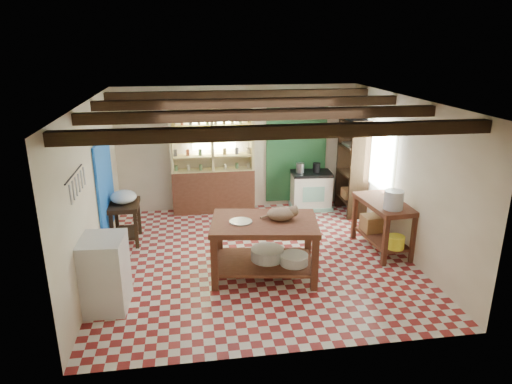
{
  "coord_description": "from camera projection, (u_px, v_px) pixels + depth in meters",
  "views": [
    {
      "loc": [
        -1.05,
        -6.82,
        3.44
      ],
      "look_at": [
        0.04,
        0.3,
        1.05
      ],
      "focal_mm": 32.0,
      "sensor_mm": 36.0,
      "label": 1
    }
  ],
  "objects": [
    {
      "name": "cat",
      "position": [
        281.0,
        214.0,
        6.81
      ],
      "size": [
        0.44,
        0.34,
        0.2
      ],
      "primitive_type": "ellipsoid",
      "rotation": [
        0.0,
        0.0,
        0.02
      ],
      "color": "#9C795B",
      "rests_on": "work_table"
    },
    {
      "name": "blue_wall_patch",
      "position": [
        105.0,
        185.0,
        7.78
      ],
      "size": [
        0.04,
        1.4,
        1.6
      ],
      "primitive_type": "cube",
      "color": "blue",
      "rests_on": "wall_left"
    },
    {
      "name": "work_table",
      "position": [
        264.0,
        248.0,
        6.93
      ],
      "size": [
        1.72,
        1.28,
        0.89
      ],
      "primitive_type": "cube",
      "rotation": [
        0.0,
        0.0,
        -0.16
      ],
      "color": "brown",
      "rests_on": "floor"
    },
    {
      "name": "window_back",
      "position": [
        214.0,
        130.0,
        9.35
      ],
      "size": [
        0.9,
        0.02,
        0.8
      ],
      "primitive_type": "cube",
      "color": "white",
      "rests_on": "wall_back"
    },
    {
      "name": "green_wall_patch",
      "position": [
        296.0,
        149.0,
        9.74
      ],
      "size": [
        1.3,
        0.04,
        2.3
      ],
      "primitive_type": "cube",
      "color": "#1F4E27",
      "rests_on": "wall_back"
    },
    {
      "name": "tall_rack",
      "position": [
        353.0,
        166.0,
        9.34
      ],
      "size": [
        0.4,
        0.86,
        2.0
      ],
      "primitive_type": "cube",
      "color": "black",
      "rests_on": "floor"
    },
    {
      "name": "wall_right",
      "position": [
        404.0,
        176.0,
        7.59
      ],
      "size": [
        0.04,
        5.0,
        2.6
      ],
      "primitive_type": "cube",
      "color": "beige",
      "rests_on": "floor"
    },
    {
      "name": "wicker_basket",
      "position": [
        374.0,
        223.0,
        8.08
      ],
      "size": [
        0.43,
        0.36,
        0.28
      ],
      "primitive_type": "cube",
      "rotation": [
        0.0,
        0.0,
        0.09
      ],
      "color": "#A27041",
      "rests_on": "right_counter"
    },
    {
      "name": "enamel_bowl",
      "position": [
        123.0,
        197.0,
        7.97
      ],
      "size": [
        0.46,
        0.46,
        0.23
      ],
      "primitive_type": "ellipsoid",
      "rotation": [
        0.0,
        0.0,
        0.01
      ],
      "color": "silver",
      "rests_on": "prep_table"
    },
    {
      "name": "ceiling_beams",
      "position": [
        256.0,
        108.0,
        6.85
      ],
      "size": [
        5.0,
        3.8,
        0.15
      ],
      "primitive_type": "cube",
      "color": "black",
      "rests_on": "ceiling"
    },
    {
      "name": "floor",
      "position": [
        256.0,
        258.0,
        7.64
      ],
      "size": [
        5.0,
        5.0,
        0.02
      ],
      "primitive_type": "cube",
      "color": "maroon",
      "rests_on": "ground"
    },
    {
      "name": "wall_back",
      "position": [
        238.0,
        148.0,
        9.57
      ],
      "size": [
        5.0,
        0.04,
        2.6
      ],
      "primitive_type": "cube",
      "color": "beige",
      "rests_on": "floor"
    },
    {
      "name": "kettle_right",
      "position": [
        317.0,
        168.0,
        9.59
      ],
      "size": [
        0.17,
        0.17,
        0.2
      ],
      "primitive_type": "cylinder",
      "rotation": [
        0.0,
        0.0,
        -0.06
      ],
      "color": "black",
      "rests_on": "stove"
    },
    {
      "name": "wall_front",
      "position": [
        292.0,
        251.0,
        4.88
      ],
      "size": [
        5.0,
        0.04,
        2.6
      ],
      "primitive_type": "cube",
      "color": "beige",
      "rests_on": "floor"
    },
    {
      "name": "window_right",
      "position": [
        379.0,
        156.0,
        8.49
      ],
      "size": [
        0.02,
        1.3,
        1.2
      ],
      "primitive_type": "cube",
      "color": "white",
      "rests_on": "wall_right"
    },
    {
      "name": "stove",
      "position": [
        311.0,
        190.0,
        9.74
      ],
      "size": [
        0.86,
        0.61,
        0.81
      ],
      "primitive_type": "cube",
      "rotation": [
        0.0,
        0.0,
        -0.06
      ],
      "color": "white",
      "rests_on": "floor"
    },
    {
      "name": "ceiling",
      "position": [
        256.0,
        100.0,
        6.82
      ],
      "size": [
        5.0,
        5.0,
        0.02
      ],
      "primitive_type": "cube",
      "color": "#4C4C51",
      "rests_on": "wall_back"
    },
    {
      "name": "right_counter",
      "position": [
        382.0,
        226.0,
        7.78
      ],
      "size": [
        0.72,
        1.28,
        0.88
      ],
      "primitive_type": "cube",
      "rotation": [
        0.0,
        0.0,
        0.09
      ],
      "color": "brown",
      "rests_on": "floor"
    },
    {
      "name": "pot_rack",
      "position": [
        303.0,
        108.0,
        9.05
      ],
      "size": [
        0.86,
        0.12,
        0.36
      ],
      "primitive_type": "cube",
      "color": "black",
      "rests_on": "ceiling"
    },
    {
      "name": "shelving_unit",
      "position": [
        213.0,
        161.0,
        9.38
      ],
      "size": [
        1.7,
        0.34,
        2.2
      ],
      "primitive_type": "cube",
      "color": "#DAC57D",
      "rests_on": "floor"
    },
    {
      "name": "steel_tray",
      "position": [
        241.0,
        222.0,
        6.74
      ],
      "size": [
        0.39,
        0.39,
        0.02
      ],
      "primitive_type": "cylinder",
      "rotation": [
        0.0,
        0.0,
        -0.16
      ],
      "color": "#ABABB3",
      "rests_on": "work_table"
    },
    {
      "name": "yellow_tub",
      "position": [
        395.0,
        242.0,
        7.4
      ],
      "size": [
        0.31,
        0.31,
        0.21
      ],
      "primitive_type": "cylinder",
      "rotation": [
        0.0,
        0.0,
        0.09
      ],
      "color": "#FFF62A",
      "rests_on": "right_counter"
    },
    {
      "name": "prep_table",
      "position": [
        126.0,
        222.0,
        8.12
      ],
      "size": [
        0.51,
        0.73,
        0.74
      ],
      "primitive_type": "cube",
      "rotation": [
        0.0,
        0.0,
        0.01
      ],
      "color": "black",
      "rests_on": "floor"
    },
    {
      "name": "basin_small",
      "position": [
        294.0,
        259.0,
        6.88
      ],
      "size": [
        0.49,
        0.49,
        0.15
      ],
      "primitive_type": "cylinder",
      "rotation": [
        0.0,
        0.0,
        -0.16
      ],
      "color": "silver",
      "rests_on": "work_table"
    },
    {
      "name": "utensil_rail",
      "position": [
        75.0,
        183.0,
        5.6
      ],
      "size": [
        0.06,
        0.9,
        0.28
      ],
      "primitive_type": "cube",
      "color": "black",
      "rests_on": "wall_left"
    },
    {
      "name": "white_cabinet",
      "position": [
        105.0,
        273.0,
        6.07
      ],
      "size": [
        0.6,
        0.7,
        1.01
      ],
      "primitive_type": "cube",
      "rotation": [
        0.0,
        0.0,
        -0.06
      ],
      "color": "silver",
      "rests_on": "floor"
    },
    {
      "name": "wall_left",
      "position": [
        92.0,
        191.0,
        6.86
      ],
      "size": [
        0.04,
        5.0,
        2.6
      ],
      "primitive_type": "cube",
      "color": "beige",
      "rests_on": "floor"
    },
    {
      "name": "white_bucket",
      "position": [
        394.0,
        200.0,
        7.26
      ],
      "size": [
        0.33,
        0.33,
        0.3
      ],
      "primitive_type": "cylinder",
      "rotation": [
        0.0,
        0.0,
        0.09
      ],
      "color": "silver",
      "rests_on": "right_counter"
    },
    {
      "name": "basin_large",
      "position": [
        267.0,
        254.0,
        7.02
      ],
      "size": [
        0.58,
        0.58,
        0.18
      ],
      "primitive_type": "cylinder",
      "rotation": [
        0.0,
        0.0,
        -0.16
      ],
      "color": "silver",
      "rests_on": "work_table"
    },
    {
      "name": "kettle_left",
      "position": [
        300.0,
        168.0,
        9.56
      ],
      "size": [
        0.19,
        0.19,
        0.2
      ],
      "primitive_type": "cylinder",
      "rotation": [
        0.0,
        0.0,
        -0.06
      ],
      "color": "#ABABB3",
      "rests_on": "stove"
    }
  ]
}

